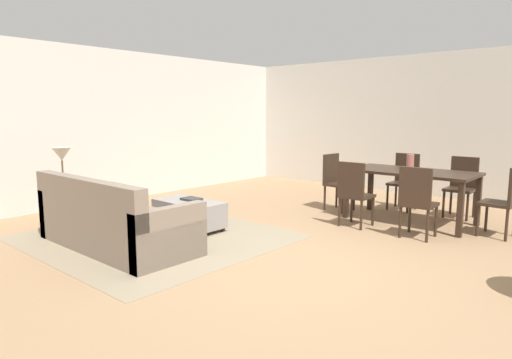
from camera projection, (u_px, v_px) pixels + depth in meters
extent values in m
plane|color=#9E7A56|center=(285.00, 263.00, 4.73)|extent=(10.80, 10.80, 0.00)
cube|color=silver|center=(451.00, 126.00, 8.24)|extent=(9.00, 0.12, 2.70)
cube|color=silver|center=(101.00, 126.00, 7.84)|extent=(0.12, 11.00, 2.70)
cube|color=gray|center=(156.00, 237.00, 5.73)|extent=(3.00, 2.80, 0.01)
cube|color=gray|center=(118.00, 229.00, 5.31)|extent=(2.15, 0.92, 0.42)
cube|color=gray|center=(86.00, 198.00, 4.97)|extent=(2.15, 0.16, 0.44)
cube|color=gray|center=(76.00, 209.00, 5.95)|extent=(0.14, 0.92, 0.62)
cube|color=gray|center=(170.00, 236.00, 4.64)|extent=(0.14, 0.92, 0.62)
cube|color=slate|center=(80.00, 193.00, 5.57)|extent=(0.35, 0.12, 0.35)
cube|color=beige|center=(97.00, 197.00, 5.30)|extent=(0.34, 0.09, 0.34)
cube|color=gray|center=(118.00, 200.00, 5.03)|extent=(0.38, 0.12, 0.38)
cube|color=beige|center=(137.00, 207.00, 4.74)|extent=(0.33, 0.10, 0.33)
cube|color=gray|center=(189.00, 213.00, 6.09)|extent=(1.00, 0.52, 0.34)
cylinder|color=#332319|center=(181.00, 219.00, 6.57)|extent=(0.05, 0.05, 0.06)
cylinder|color=#332319|center=(223.00, 229.00, 5.98)|extent=(0.05, 0.05, 0.06)
cylinder|color=#332319|center=(157.00, 224.00, 6.26)|extent=(0.05, 0.05, 0.06)
cylinder|color=#332319|center=(200.00, 236.00, 5.67)|extent=(0.05, 0.05, 0.06)
cube|color=brown|center=(64.00, 186.00, 6.17)|extent=(0.40, 0.40, 0.03)
cylinder|color=brown|center=(71.00, 204.00, 6.45)|extent=(0.04, 0.04, 0.56)
cylinder|color=brown|center=(83.00, 207.00, 6.23)|extent=(0.04, 0.04, 0.56)
cylinder|color=brown|center=(47.00, 207.00, 6.20)|extent=(0.04, 0.04, 0.56)
cylinder|color=brown|center=(59.00, 211.00, 5.98)|extent=(0.04, 0.04, 0.56)
cylinder|color=brown|center=(63.00, 184.00, 6.17)|extent=(0.16, 0.16, 0.02)
cylinder|color=brown|center=(63.00, 172.00, 6.14)|extent=(0.02, 0.02, 0.32)
cone|color=beige|center=(62.00, 154.00, 6.11)|extent=(0.26, 0.26, 0.18)
cube|color=#332319|center=(411.00, 172.00, 6.44)|extent=(1.77, 0.91, 0.04)
cube|color=#332319|center=(370.00, 188.00, 7.33)|extent=(0.07, 0.07, 0.72)
cube|color=#332319|center=(478.00, 201.00, 6.25)|extent=(0.07, 0.07, 0.72)
cube|color=#332319|center=(346.00, 194.00, 6.74)|extent=(0.07, 0.07, 0.72)
cube|color=#332319|center=(460.00, 210.00, 5.66)|extent=(0.07, 0.07, 0.72)
cube|color=#332319|center=(357.00, 196.00, 6.24)|extent=(0.40, 0.40, 0.04)
cube|color=#332319|center=(351.00, 179.00, 6.07)|extent=(0.40, 0.04, 0.47)
cylinder|color=#332319|center=(352.00, 208.00, 6.51)|extent=(0.04, 0.04, 0.41)
cylinder|color=#332319|center=(373.00, 211.00, 6.29)|extent=(0.04, 0.04, 0.41)
cylinder|color=#332319|center=(339.00, 212.00, 6.26)|extent=(0.04, 0.04, 0.41)
cylinder|color=#332319|center=(361.00, 215.00, 6.03)|extent=(0.04, 0.04, 0.41)
cube|color=#332319|center=(419.00, 204.00, 5.66)|extent=(0.42, 0.42, 0.04)
cube|color=#332319|center=(415.00, 186.00, 5.49)|extent=(0.40, 0.06, 0.47)
cylinder|color=#332319|center=(410.00, 217.00, 5.93)|extent=(0.04, 0.04, 0.41)
cylinder|color=#332319|center=(436.00, 221.00, 5.72)|extent=(0.04, 0.04, 0.41)
cylinder|color=#332319|center=(400.00, 222.00, 5.67)|extent=(0.04, 0.04, 0.41)
cylinder|color=#332319|center=(427.00, 226.00, 5.46)|extent=(0.04, 0.04, 0.41)
cube|color=#332319|center=(402.00, 184.00, 7.30)|extent=(0.41, 0.41, 0.04)
cube|color=#332319|center=(407.00, 167.00, 7.40)|extent=(0.40, 0.05, 0.47)
cylinder|color=#332319|center=(408.00, 200.00, 7.10)|extent=(0.04, 0.04, 0.41)
cylinder|color=#332319|center=(387.00, 198.00, 7.32)|extent=(0.04, 0.04, 0.41)
cylinder|color=#332319|center=(416.00, 197.00, 7.36)|extent=(0.04, 0.04, 0.41)
cylinder|color=#332319|center=(396.00, 195.00, 7.57)|extent=(0.04, 0.04, 0.41)
cube|color=#332319|center=(460.00, 190.00, 6.74)|extent=(0.40, 0.40, 0.04)
cube|color=#332319|center=(465.00, 172.00, 6.84)|extent=(0.40, 0.04, 0.47)
cylinder|color=#332319|center=(467.00, 208.00, 6.54)|extent=(0.04, 0.04, 0.41)
cylinder|color=#332319|center=(443.00, 205.00, 6.76)|extent=(0.04, 0.04, 0.41)
cylinder|color=#332319|center=(474.00, 204.00, 6.79)|extent=(0.04, 0.04, 0.41)
cylinder|color=#332319|center=(451.00, 201.00, 7.01)|extent=(0.04, 0.04, 0.41)
cube|color=#332319|center=(497.00, 204.00, 5.71)|extent=(0.42, 0.42, 0.04)
cylinder|color=#332319|center=(478.00, 221.00, 5.74)|extent=(0.04, 0.04, 0.41)
cylinder|color=#332319|center=(486.00, 216.00, 5.98)|extent=(0.04, 0.04, 0.41)
cylinder|color=#332319|center=(507.00, 225.00, 5.50)|extent=(0.04, 0.04, 0.41)
cube|color=#332319|center=(340.00, 184.00, 7.24)|extent=(0.42, 0.42, 0.04)
cube|color=#332319|center=(331.00, 168.00, 7.33)|extent=(0.06, 0.40, 0.47)
cylinder|color=#332319|center=(354.00, 198.00, 7.28)|extent=(0.04, 0.04, 0.41)
cylinder|color=#332319|center=(342.00, 201.00, 7.04)|extent=(0.04, 0.04, 0.41)
cylinder|color=#332319|center=(337.00, 195.00, 7.51)|extent=(0.04, 0.04, 0.41)
cylinder|color=#332319|center=(325.00, 198.00, 7.27)|extent=(0.04, 0.04, 0.41)
cylinder|color=#B26659|center=(410.00, 162.00, 6.48)|extent=(0.11, 0.11, 0.23)
cube|color=#333338|center=(191.00, 199.00, 6.11)|extent=(0.26, 0.20, 0.03)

